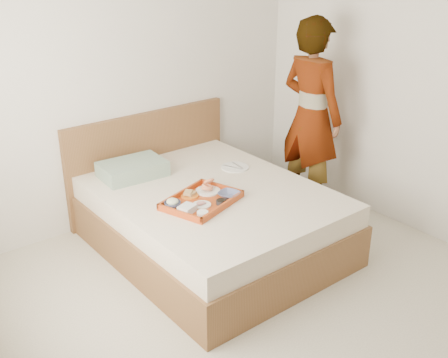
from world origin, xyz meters
TOP-DOWN VIEW (x-y plane):
  - ground at (0.00, 0.00)m, footprint 3.50×4.00m
  - wall_back at (0.00, 2.00)m, footprint 3.50×0.01m
  - bed at (0.12, 1.00)m, footprint 1.65×2.00m
  - headboard at (0.12, 1.97)m, footprint 1.65×0.06m
  - pillow at (-0.23, 1.65)m, footprint 0.56×0.40m
  - tray at (-0.08, 0.86)m, footprint 0.67×0.57m
  - prawn_plate at (0.07, 0.97)m, footprint 0.25×0.25m
  - navy_bowl_big at (0.13, 0.79)m, footprint 0.20×0.20m
  - sauce_dish at (0.01, 0.73)m, footprint 0.10×0.10m
  - meat_plate at (-0.12, 0.80)m, footprint 0.18×0.18m
  - bread_plate at (-0.10, 0.99)m, footprint 0.17×0.17m
  - salad_bowl at (-0.30, 0.92)m, footprint 0.16×0.16m
  - plastic_tub at (-0.27, 0.78)m, footprint 0.14×0.13m
  - cheese_round at (-0.21, 0.67)m, footprint 0.10×0.10m
  - dinner_plate at (0.57, 1.25)m, footprint 0.26×0.26m
  - person at (1.33, 1.08)m, footprint 0.45×0.67m

SIDE VIEW (x-z plane):
  - ground at x=0.00m, z-range -0.01..0.01m
  - bed at x=0.12m, z-range 0.00..0.53m
  - headboard at x=0.12m, z-range 0.00..0.95m
  - dinner_plate at x=0.57m, z-range 0.53..0.54m
  - meat_plate at x=-0.12m, z-range 0.55..0.56m
  - bread_plate at x=-0.10m, z-range 0.55..0.56m
  - prawn_plate at x=0.07m, z-range 0.55..0.56m
  - tray at x=-0.08m, z-range 0.53..0.58m
  - cheese_round at x=-0.21m, z-range 0.55..0.57m
  - sauce_dish at x=0.01m, z-range 0.55..0.58m
  - salad_bowl at x=-0.30m, z-range 0.55..0.58m
  - navy_bowl_big at x=0.13m, z-range 0.55..0.59m
  - plastic_tub at x=-0.27m, z-range 0.55..0.60m
  - pillow at x=-0.23m, z-range 0.53..0.66m
  - person at x=1.33m, z-range 0.00..1.80m
  - wall_back at x=0.00m, z-range 0.00..2.60m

